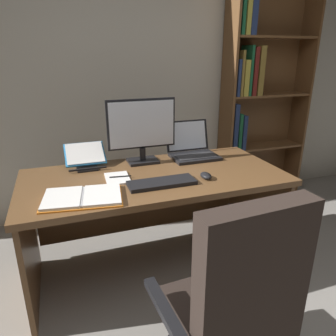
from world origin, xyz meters
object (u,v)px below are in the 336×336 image
Objects in this scene: desk at (152,197)px; keyboard at (162,183)px; monitor at (142,131)px; laptop at (192,149)px; pen at (120,176)px; bookshelf at (256,99)px; notepad at (117,178)px; computer_mouse at (206,176)px; open_binder at (83,197)px; reading_stand_with_book at (85,156)px; office_chair at (231,318)px.

desk is 4.12× the size of keyboard.
monitor is 1.41× the size of laptop.
keyboard is 0.29m from pen.
bookshelf is at bearing 38.62° from keyboard.
pen reaches higher than notepad.
notepad is at bearing 180.00° from pen.
computer_mouse reaches higher than desk.
desk is 12.36× the size of pen.
bookshelf is 4.73× the size of open_binder.
open_binder is at bearing -147.81° from desk.
reading_stand_with_book is 1.34× the size of notepad.
reading_stand_with_book is (-0.81, 0.05, 0.02)m from laptop.
bookshelf is 5.29× the size of keyboard.
keyboard is at bearing 90.41° from office_chair.
laptop is at bearing 71.00° from office_chair.
laptop is (-0.98, -0.64, -0.26)m from bookshelf.
bookshelf reaches higher than pen.
desk is 0.56m from reading_stand_with_book.
desk is at bearing -87.86° from monitor.
office_chair is at bearing -107.07° from computer_mouse.
computer_mouse is (-0.10, -0.47, -0.03)m from laptop.
keyboard is at bearing -91.65° from desk.
bookshelf is 2.22m from open_binder.
reading_stand_with_book is (-0.41, 0.06, -0.17)m from monitor.
notepad reaches higher than desk.
computer_mouse is 0.57m from notepad.
bookshelf is at bearing 40.04° from open_binder.
desk is 6.15× the size of reading_stand_with_book.
pen is at bearing 0.00° from notepad.
reading_stand_with_book is 0.57m from open_binder.
pen is at bearing -60.61° from reading_stand_with_book.
bookshelf reaches higher than notepad.
notepad is at bearing -131.61° from monitor.
notepad is (-0.54, 0.18, -0.02)m from computer_mouse.
bookshelf is 1.58m from computer_mouse.
monitor reaches higher than desk.
office_chair reaches higher than notepad.
open_binder reaches higher than desk.
desk is 0.33m from notepad.
reading_stand_with_book reaches higher than pen.
reading_stand_with_book is at bearing 105.88° from office_chair.
monitor is 1.19× the size of keyboard.
notepad is at bearing -156.40° from laptop.
reading_stand_with_book is at bearing 116.67° from notepad.
keyboard is 0.30m from notepad.
open_binder is (-0.48, -0.51, -0.23)m from monitor.
desk is 0.33m from keyboard.
monitor is (-0.01, 0.20, 0.44)m from desk.
bookshelf is at bearing 29.87° from pen.
computer_mouse is (0.24, 0.79, 0.34)m from office_chair.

